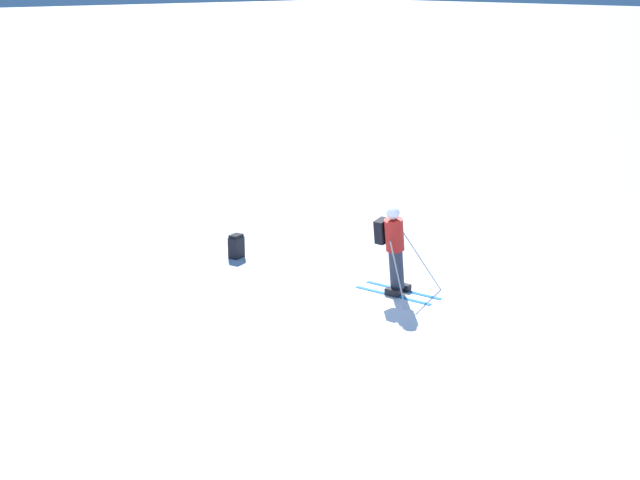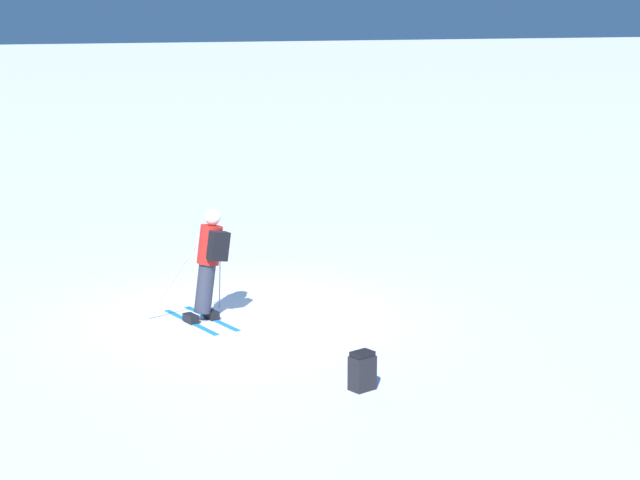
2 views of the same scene
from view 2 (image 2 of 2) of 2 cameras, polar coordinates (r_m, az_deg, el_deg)
The scene contains 3 objects.
ground_plane at distance 16.77m, azimuth -4.06°, elevation -4.04°, with size 300.00×300.00×0.00m, color white.
skier at distance 16.35m, azimuth -5.94°, elevation -1.02°, with size 1.27×1.67×1.74m.
spare_backpack at distance 13.46m, azimuth 2.27°, elevation -7.00°, with size 0.35×0.29×0.50m.
Camera 2 is at (5.58, 15.12, 4.63)m, focal length 60.00 mm.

